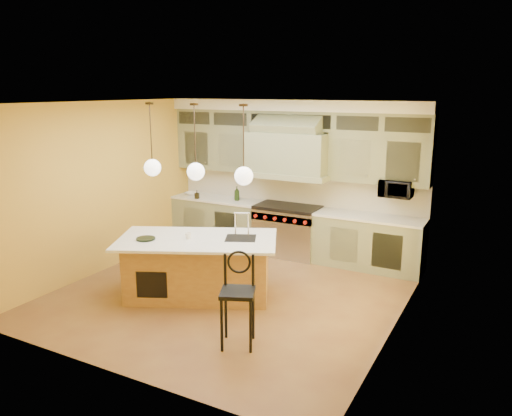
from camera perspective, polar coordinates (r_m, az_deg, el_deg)
The scene contains 18 objects.
floor at distance 7.85m, azimuth -3.00°, elevation -9.76°, with size 5.00×5.00×0.00m, color brown.
ceiling at distance 7.21m, azimuth -3.29°, elevation 11.92°, with size 5.00×5.00×0.00m, color white.
wall_back at distance 9.58m, azimuth 4.60°, elevation 3.56°, with size 5.00×5.00×0.00m, color gold.
wall_front at distance 5.49m, azimuth -16.77°, elevation -4.54°, with size 5.00×5.00×0.00m, color gold.
wall_left at distance 8.92m, azimuth -17.04°, elevation 2.27°, with size 5.00×5.00×0.00m, color gold.
wall_right at distance 6.50m, azimuth 16.11°, elevation -1.70°, with size 5.00×5.00×0.00m, color gold.
back_cabinetry at distance 9.34m, azimuth 3.95°, elevation 3.19°, with size 5.00×0.77×2.90m.
range at distance 9.48m, azimuth 3.64°, elevation -2.52°, with size 1.20×0.74×0.96m.
kitchen_island at distance 7.68m, azimuth -6.55°, elevation -6.58°, with size 2.65×2.12×1.35m.
counter_stool at distance 6.16m, azimuth -2.08°, elevation -9.74°, with size 0.54×0.54×1.17m.
microwave at distance 8.76m, azimuth 15.72°, elevation 2.16°, with size 0.54×0.37×0.30m, color black.
oil_bottle_a at distance 9.84m, azimuth -2.20°, elevation 1.68°, with size 0.11×0.11×0.28m, color black.
oil_bottle_b at distance 10.08m, azimuth -6.77°, elevation 1.54°, with size 0.08×0.08×0.17m, color black.
fruit_bowl at distance 10.44m, azimuth -7.38°, elevation 1.64°, with size 0.26×0.26×0.06m, color white.
cup at distance 7.49m, azimuth -7.77°, elevation -3.16°, with size 0.10×0.10×0.09m, color white.
pendant_left at distance 7.79m, azimuth -11.76°, elevation 4.75°, with size 0.26×0.26×1.11m.
pendant_center at distance 7.31m, azimuth -6.90°, elevation 4.38°, with size 0.26×0.26×1.11m.
pendant_right at distance 6.89m, azimuth -1.41°, elevation 3.92°, with size 0.26×0.26×1.11m.
Camera 1 is at (3.73, -6.17, 3.09)m, focal length 35.00 mm.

